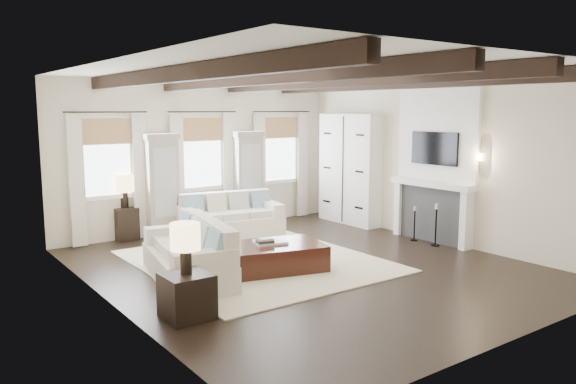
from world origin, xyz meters
TOP-DOWN VIEW (x-y plane):
  - ground at (0.00, 0.00)m, footprint 7.50×7.50m
  - room_shell at (0.75, 0.90)m, footprint 6.54×7.54m
  - area_rug at (-0.50, 0.78)m, footprint 3.66×4.22m
  - sofa_back at (0.14, 2.79)m, footprint 2.21×1.31m
  - sofa_left at (-1.86, 0.50)m, footprint 1.35×2.28m
  - ottoman at (-0.60, 0.19)m, footprint 1.86×1.41m
  - tray at (-0.57, 0.26)m, footprint 0.58×0.49m
  - book_lower at (-0.71, 0.21)m, footprint 0.30×0.26m
  - book_upper at (-0.68, 0.21)m, footprint 0.26×0.22m
  - side_table_front at (-2.65, -0.95)m, footprint 0.57×0.57m
  - lamp_front at (-2.65, -0.95)m, footprint 0.37×0.37m
  - side_table_back at (-1.73, 3.72)m, footprint 0.43×0.43m
  - lamp_back at (-1.73, 3.72)m, footprint 0.39×0.39m
  - candlestick_near at (2.90, -0.29)m, footprint 0.17×0.17m
  - candlestick_far at (2.90, 0.24)m, footprint 0.14×0.14m

SIDE VIEW (x-z plane):
  - ground at x=0.00m, z-range 0.00..0.00m
  - area_rug at x=-0.50m, z-range 0.00..0.02m
  - ottoman at x=-0.60m, z-range 0.00..0.43m
  - side_table_front at x=-2.65m, z-range 0.00..0.57m
  - candlestick_far at x=2.90m, z-range -0.06..0.64m
  - side_table_back at x=-1.73m, z-range 0.00..0.65m
  - candlestick_near at x=2.90m, z-range -0.07..0.75m
  - sofa_back at x=0.14m, z-range -0.09..0.80m
  - sofa_left at x=-1.86m, z-range -0.09..0.82m
  - tray at x=-0.57m, z-range 0.43..0.47m
  - book_lower at x=-0.71m, z-range 0.47..0.51m
  - book_upper at x=-0.68m, z-range 0.51..0.54m
  - lamp_front at x=-2.65m, z-range 0.69..1.33m
  - lamp_back at x=-1.73m, z-range 0.77..1.44m
  - room_shell at x=0.75m, z-range 0.28..3.50m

